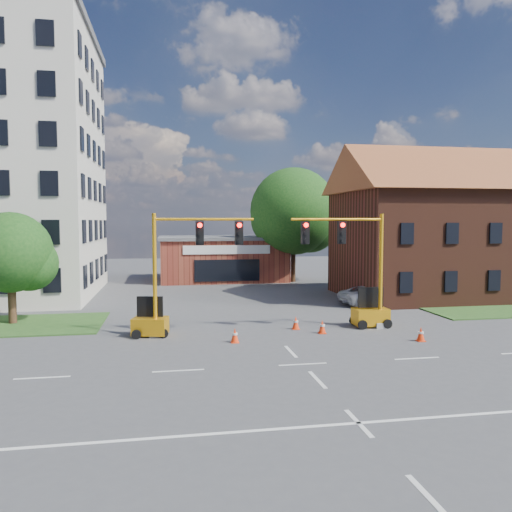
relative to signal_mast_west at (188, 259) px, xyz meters
name	(u,v)px	position (x,y,z in m)	size (l,w,h in m)	color
ground	(303,364)	(4.36, -6.00, -3.92)	(120.00, 120.00, 0.00)	#434346
lane_markings	(326,389)	(4.36, -9.00, -3.91)	(60.00, 36.00, 0.01)	silver
brick_shop	(222,258)	(4.36, 23.99, -1.76)	(12.40, 8.40, 4.30)	maroon
townhouse_row	(472,220)	(22.36, 10.00, 2.01)	(21.00, 11.00, 11.50)	#4E2517
tree_large	(298,214)	(11.28, 21.08, 2.54)	(8.70, 8.29, 10.88)	#362013
tree_nw_front	(15,255)	(-9.41, 4.58, -0.03)	(4.74, 4.51, 6.32)	#362013
signal_mast_west	(188,259)	(0.00, 0.00, 0.00)	(5.30, 0.60, 6.20)	gray
signal_mast_east	(352,256)	(8.71, 0.00, 0.00)	(5.30, 0.60, 6.20)	gray
trailer_west	(150,324)	(-1.91, 0.20, -3.32)	(1.91, 1.48, 1.93)	orange
trailer_east	(370,315)	(9.97, 0.40, -3.27)	(1.84, 1.23, 2.09)	orange
cone_a	(235,336)	(2.12, -1.91, -3.58)	(0.40, 0.40, 0.70)	#F9340D
cone_b	(296,323)	(5.74, 0.45, -3.58)	(0.40, 0.40, 0.70)	#F9340D
cone_c	(421,334)	(11.03, -3.21, -3.58)	(0.40, 0.40, 0.70)	#F9340D
cone_d	(322,327)	(6.84, -0.77, -3.58)	(0.40, 0.40, 0.70)	#F9340D
pickup_white	(373,295)	(13.04, 7.21, -3.26)	(2.20, 4.77, 1.33)	silver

